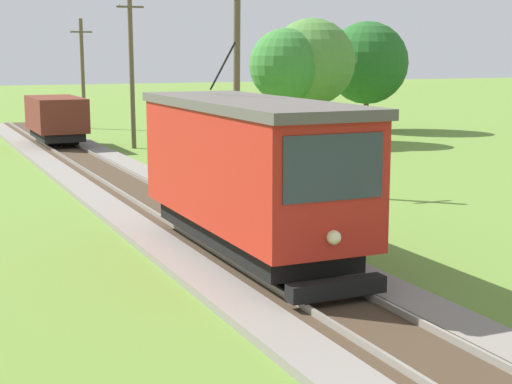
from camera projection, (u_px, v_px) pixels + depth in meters
The scene contains 8 objects.
red_tram at pixel (249, 170), 18.52m from camera, with size 2.60×8.54×4.79m.
freight_car at pixel (56, 118), 41.16m from camera, with size 2.40×5.20×2.31m.
utility_pole_mid at pixel (237, 77), 28.12m from camera, with size 1.40×0.44×7.86m.
utility_pole_far at pixel (132, 67), 40.69m from camera, with size 1.40×0.41×8.12m.
utility_pole_distant at pixel (83, 73), 51.60m from camera, with size 1.40×0.37×7.03m.
tree_left_far at pixel (312, 62), 43.32m from camera, with size 4.70×4.70×6.73m.
tree_right_far at pixel (367, 63), 49.98m from camera, with size 5.13×5.13×6.82m.
tree_horizon at pixel (286, 66), 42.32m from camera, with size 3.90×3.90×6.16m.
Camera 1 is at (-7.26, 3.64, 4.86)m, focal length 56.18 mm.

